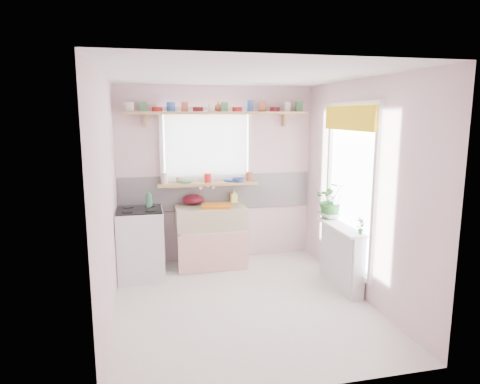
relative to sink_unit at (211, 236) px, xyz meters
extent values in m
plane|color=white|center=(0.15, -1.29, -0.43)|extent=(3.20, 3.20, 0.00)
plane|color=white|center=(0.15, -1.29, 2.07)|extent=(3.20, 3.20, 0.00)
plane|color=#F8D0D8|center=(0.15, 0.31, 0.82)|extent=(2.80, 0.00, 2.80)
plane|color=#F8D0D8|center=(0.15, -2.89, 0.82)|extent=(2.80, 0.00, 2.80)
plane|color=#F8D0D8|center=(-1.25, -1.29, 0.82)|extent=(0.00, 3.20, 3.20)
plane|color=#F8D0D8|center=(1.55, -1.29, 0.82)|extent=(0.00, 3.20, 3.20)
cube|color=white|center=(0.15, 0.29, 0.57)|extent=(2.74, 0.03, 0.50)
cube|color=pink|center=(0.15, 0.29, 0.37)|extent=(2.74, 0.02, 0.12)
cube|color=white|center=(0.00, 0.30, 1.22)|extent=(1.20, 0.01, 1.00)
cube|color=white|center=(0.00, 0.24, 1.22)|extent=(1.15, 0.02, 0.95)
cube|color=white|center=(1.54, -1.09, 0.82)|extent=(0.01, 1.10, 1.90)
cube|color=yellow|center=(1.46, -1.09, 1.63)|extent=(0.03, 1.20, 0.28)
cube|color=white|center=(0.00, 0.01, -0.16)|extent=(0.85, 0.55, 0.55)
cube|color=#E15D42|center=(0.00, -0.27, -0.16)|extent=(0.95, 0.02, 0.53)
cube|color=beige|center=(0.00, 0.01, 0.27)|extent=(0.95, 0.55, 0.30)
cylinder|color=silver|center=(0.00, 0.26, 0.67)|extent=(0.03, 0.22, 0.03)
cube|color=white|center=(-0.95, -0.24, 0.02)|extent=(0.58, 0.58, 0.90)
cube|color=black|center=(-0.95, -0.24, 0.47)|extent=(0.56, 0.56, 0.02)
cylinder|color=black|center=(-1.09, -0.38, 0.49)|extent=(0.14, 0.14, 0.01)
cylinder|color=black|center=(-0.81, -0.38, 0.49)|extent=(0.14, 0.14, 0.01)
cylinder|color=black|center=(-1.09, -0.10, 0.49)|extent=(0.14, 0.14, 0.01)
cylinder|color=black|center=(-0.81, -0.10, 0.49)|extent=(0.14, 0.14, 0.01)
cube|color=white|center=(1.45, -1.09, -0.06)|extent=(0.15, 0.90, 0.75)
cube|color=white|center=(1.42, -1.09, 0.33)|extent=(0.22, 0.95, 0.03)
cube|color=tan|center=(0.00, 0.19, 0.71)|extent=(1.40, 0.22, 0.04)
cube|color=tan|center=(0.15, 0.18, 1.69)|extent=(2.52, 0.24, 0.04)
cylinder|color=silver|center=(-1.03, 0.18, 1.77)|extent=(0.11, 0.11, 0.12)
cylinder|color=#3F7F4C|center=(-0.85, 0.18, 1.77)|extent=(0.11, 0.11, 0.12)
cylinder|color=red|center=(-0.67, 0.18, 1.74)|extent=(0.11, 0.11, 0.06)
cylinder|color=#3359A5|center=(-0.49, 0.18, 1.77)|extent=(0.11, 0.11, 0.12)
cylinder|color=#A55133|center=(-0.30, 0.18, 1.77)|extent=(0.11, 0.11, 0.12)
cylinder|color=#590F14|center=(-0.12, 0.18, 1.74)|extent=(0.11, 0.11, 0.06)
cylinder|color=silver|center=(0.06, 0.18, 1.77)|extent=(0.11, 0.11, 0.12)
cylinder|color=#3F7F4C|center=(0.24, 0.18, 1.77)|extent=(0.11, 0.11, 0.12)
cylinder|color=red|center=(0.42, 0.18, 1.74)|extent=(0.11, 0.11, 0.06)
cylinder|color=#3359A5|center=(0.60, 0.18, 1.77)|extent=(0.11, 0.11, 0.12)
cylinder|color=#A55133|center=(0.79, 0.18, 1.77)|extent=(0.11, 0.11, 0.12)
cylinder|color=#590F14|center=(0.97, 0.18, 1.74)|extent=(0.11, 0.11, 0.06)
cylinder|color=silver|center=(1.15, 0.18, 1.77)|extent=(0.11, 0.11, 0.12)
cylinder|color=#3F7F4C|center=(1.33, 0.18, 1.77)|extent=(0.11, 0.11, 0.12)
cylinder|color=silver|center=(-0.62, 0.19, 0.79)|extent=(0.11, 0.11, 0.12)
cylinder|color=#3F7F4C|center=(-0.31, 0.19, 0.79)|extent=(0.11, 0.11, 0.12)
cylinder|color=red|center=(0.00, 0.19, 0.76)|extent=(0.11, 0.11, 0.06)
cylinder|color=#3359A5|center=(0.31, 0.19, 0.79)|extent=(0.11, 0.11, 0.12)
cylinder|color=#A55133|center=(0.62, 0.19, 0.79)|extent=(0.11, 0.11, 0.12)
cube|color=orange|center=(0.09, -0.06, 0.44)|extent=(0.46, 0.39, 0.04)
ellipsoid|color=#5A0F1C|center=(-0.21, 0.21, 0.49)|extent=(0.41, 0.41, 0.14)
imported|color=#33722D|center=(1.48, -0.69, 0.58)|extent=(0.52, 0.48, 0.48)
imported|color=silver|center=(1.48, -0.69, 0.38)|extent=(0.38, 0.38, 0.08)
imported|color=#2F6327|center=(1.48, -1.46, 0.44)|extent=(0.12, 0.10, 0.19)
imported|color=#F6E76D|center=(0.37, 0.21, 0.52)|extent=(0.10, 0.10, 0.20)
imported|color=beige|center=(-0.39, 0.25, 0.77)|extent=(0.14, 0.14, 0.09)
imported|color=#30449C|center=(0.42, 0.13, 0.75)|extent=(0.21, 0.21, 0.05)
imported|color=#A34032|center=(0.16, 0.22, 1.77)|extent=(0.15, 0.15, 0.13)
imported|color=#3D7B53|center=(-0.82, -0.14, 0.60)|extent=(0.11, 0.12, 0.24)
sphere|color=orange|center=(1.48, -0.69, 0.44)|extent=(0.08, 0.08, 0.08)
sphere|color=orange|center=(1.54, -0.66, 0.44)|extent=(0.08, 0.08, 0.08)
sphere|color=orange|center=(1.43, -0.67, 0.44)|extent=(0.08, 0.08, 0.08)
cylinder|color=gold|center=(1.50, -0.74, 0.45)|extent=(0.18, 0.04, 0.10)
camera|label=1|loc=(-0.88, -5.70, 1.68)|focal=32.00mm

